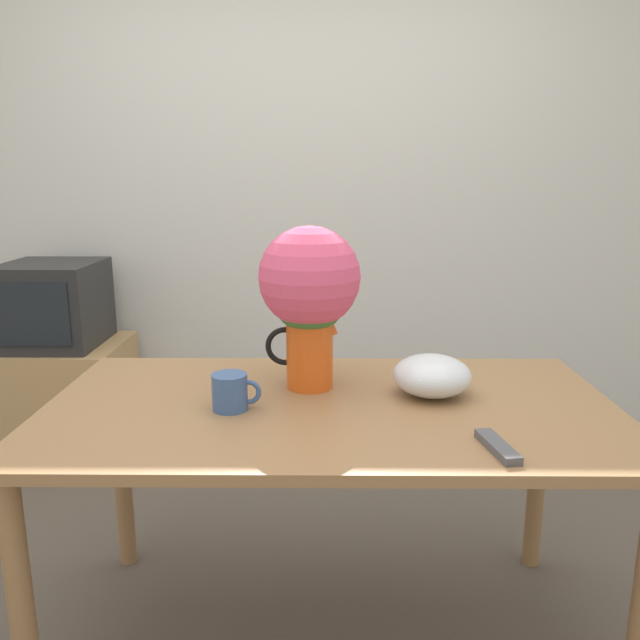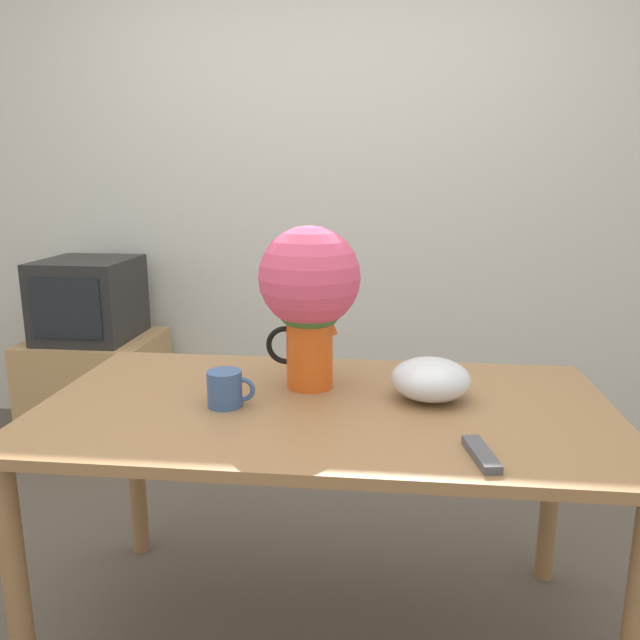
{
  "view_description": "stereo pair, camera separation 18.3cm",
  "coord_description": "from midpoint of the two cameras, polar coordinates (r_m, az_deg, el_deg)",
  "views": [
    {
      "loc": [
        0.14,
        -1.65,
        1.39
      ],
      "look_at": [
        0.13,
        0.14,
        0.97
      ],
      "focal_mm": 35.0,
      "sensor_mm": 36.0,
      "label": 1
    },
    {
      "loc": [
        0.32,
        -1.64,
        1.39
      ],
      "look_at": [
        0.13,
        0.14,
        0.97
      ],
      "focal_mm": 35.0,
      "sensor_mm": 36.0,
      "label": 2
    }
  ],
  "objects": [
    {
      "name": "ground_plane",
      "position": [
        2.16,
        -1.45,
        -26.65
      ],
      "size": [
        12.0,
        12.0,
        0.0
      ],
      "primitive_type": "plane",
      "color": "brown"
    },
    {
      "name": "wall_back",
      "position": [
        3.36,
        2.44,
        11.72
      ],
      "size": [
        8.0,
        0.05,
        2.6
      ],
      "color": "silver",
      "rests_on": "ground_plane"
    },
    {
      "name": "table",
      "position": [
        1.8,
        3.47,
        -10.38
      ],
      "size": [
        1.59,
        0.87,
        0.76
      ],
      "color": "olive",
      "rests_on": "ground_plane"
    },
    {
      "name": "flower_vase",
      "position": [
        1.82,
        1.92,
        2.73
      ],
      "size": [
        0.3,
        0.3,
        0.48
      ],
      "color": "#E05619",
      "rests_on": "table"
    },
    {
      "name": "coffee_mug",
      "position": [
        1.73,
        -5.61,
        -6.33
      ],
      "size": [
        0.13,
        0.1,
        0.1
      ],
      "color": "#385689",
      "rests_on": "table"
    },
    {
      "name": "white_bowl",
      "position": [
        1.82,
        12.98,
        -5.34
      ],
      "size": [
        0.23,
        0.23,
        0.12
      ],
      "color": "silver",
      "rests_on": "table"
    },
    {
      "name": "remote_control",
      "position": [
        1.5,
        18.02,
        -11.65
      ],
      "size": [
        0.07,
        0.17,
        0.02
      ],
      "color": "#4C4C51",
      "rests_on": "table"
    },
    {
      "name": "tv_stand",
      "position": [
        3.47,
        -18.29,
        -6.04
      ],
      "size": [
        0.63,
        0.54,
        0.56
      ],
      "color": "tan",
      "rests_on": "ground_plane"
    },
    {
      "name": "tv_set",
      "position": [
        3.35,
        -18.9,
        1.82
      ],
      "size": [
        0.44,
        0.48,
        0.41
      ],
      "color": "black",
      "rests_on": "tv_stand"
    }
  ]
}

